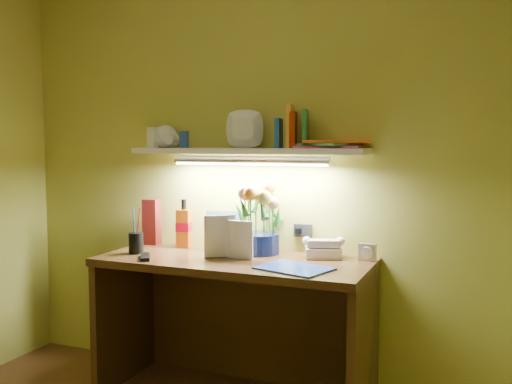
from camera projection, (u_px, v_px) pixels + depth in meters
desk at (234, 329)px, 2.96m from camera, size 1.40×0.60×0.75m
flower_bouquet at (259, 219)px, 3.05m from camera, size 0.30×0.30×0.38m
telephone at (323, 247)px, 2.94m from camera, size 0.22×0.19×0.11m
desk_clock at (368, 252)px, 2.87m from camera, size 0.09×0.04×0.09m
whisky_bottle at (184, 223)px, 3.24m from camera, size 0.09×0.09×0.27m
whisky_box at (152, 222)px, 3.34m from camera, size 0.10×0.10×0.27m
pen_cup at (136, 236)px, 3.06m from camera, size 0.08×0.08×0.19m
art_card at (226, 231)px, 3.14m from camera, size 0.22×0.12×0.22m
tv_remote at (145, 257)px, 2.92m from camera, size 0.13×0.16×0.02m
blue_folder at (294, 268)px, 2.67m from camera, size 0.38×0.32×0.01m
desk_book_a at (204, 237)px, 2.93m from camera, size 0.15×0.10×0.22m
desk_book_b at (228, 239)px, 2.94m from camera, size 0.15×0.03×0.20m
wall_shelf at (251, 144)px, 3.05m from camera, size 1.33×0.35×0.26m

